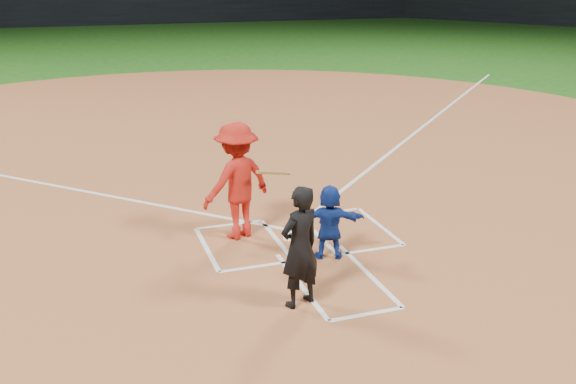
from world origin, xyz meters
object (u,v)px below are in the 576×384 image
object	(u,v)px
home_plate	(297,236)
umpire	(300,247)
batter_at_plate	(237,181)
catcher	(329,222)

from	to	relation	value
home_plate	umpire	bearing A→B (deg)	71.34
home_plate	batter_at_plate	distance (m)	1.42
home_plate	batter_at_plate	bearing A→B (deg)	-21.19
catcher	umpire	xyz separation A→B (m)	(-0.97, -1.30, 0.26)
home_plate	catcher	size ratio (longest dim) A/B	0.49
catcher	umpire	bearing A→B (deg)	71.74
home_plate	umpire	distance (m)	2.51
catcher	home_plate	bearing A→B (deg)	-59.01
batter_at_plate	catcher	bearing A→B (deg)	-48.49
umpire	home_plate	bearing A→B (deg)	-129.58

